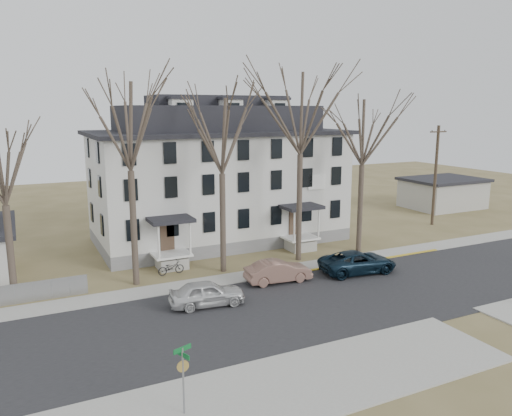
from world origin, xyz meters
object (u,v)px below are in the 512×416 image
car_silver (207,294)px  bicycle_left (171,268)px  tree_mid_left (222,131)px  tree_far_left (128,120)px  car_navy (358,262)px  tree_mid_right (363,128)px  street_sign (183,370)px  car_tan (278,272)px  tree_bungalow (1,162)px  tree_center (301,108)px  utility_pole_far (435,174)px  boarding_house (219,177)px

car_silver → bicycle_left: 6.16m
tree_mid_left → car_silver: 10.85m
tree_far_left → car_navy: (14.09, -4.37, -9.61)m
tree_mid_right → car_navy: (-3.41, -4.37, -8.86)m
bicycle_left → street_sign: street_sign is taller
tree_mid_right → bicycle_left: tree_mid_right is taller
bicycle_left → car_tan: bearing=-131.5°
tree_mid_left → tree_bungalow: (-13.00, 0.00, -1.48)m
car_navy → car_silver: bearing=101.4°
tree_center → bicycle_left: 14.25m
tree_mid_right → car_silver: tree_mid_right is taller
utility_pole_far → bicycle_left: (-26.99, -3.42, -4.43)m
utility_pole_far → tree_mid_left: bearing=-169.9°
bicycle_left → car_silver: bearing=178.7°
car_silver → street_sign: street_sign is taller
tree_mid_right → street_sign: tree_mid_right is taller
tree_bungalow → tree_mid_left: bearing=0.0°
boarding_house → car_silver: boarding_house is taller
car_silver → tree_mid_left: bearing=-24.1°
car_silver → car_navy: 11.33m
tree_mid_left → street_sign: 18.27m
tree_mid_left → tree_bungalow: size_ratio=1.18×
utility_pole_far → car_navy: bearing=-150.9°
utility_pole_far → tree_center: bearing=-166.5°
boarding_house → street_sign: size_ratio=7.70×
tree_mid_left → utility_pole_far: 24.33m
tree_mid_right → car_navy: bearing=-128.0°
tree_center → utility_pole_far: size_ratio=1.55×
street_sign → car_navy: bearing=13.7°
street_sign → bicycle_left: bearing=55.5°
tree_bungalow → bicycle_left: size_ratio=5.94×
tree_mid_left → tree_mid_right: (11.50, 0.00, 0.00)m
tree_center → car_silver: 14.86m
tree_bungalow → car_navy: bearing=-11.7°
boarding_house → tree_bungalow: 18.17m
tree_center → tree_mid_left: bearing=180.0°
utility_pole_far → street_sign: utility_pole_far is taller
tree_far_left → tree_mid_right: (17.50, 0.00, -0.74)m
tree_mid_left → utility_pole_far: size_ratio=1.34×
boarding_house → car_tan: size_ratio=4.82×
car_silver → car_tan: car_silver is taller
car_navy → tree_far_left: bearing=79.2°
tree_center → tree_bungalow: (-19.00, 0.00, -2.97)m
tree_far_left → tree_mid_right: size_ratio=1.08×
tree_center → utility_pole_far: bearing=13.5°
tree_mid_left → tree_mid_right: bearing=0.0°
boarding_house → car_navy: 14.29m
utility_pole_far → bicycle_left: 27.56m
tree_far_left → street_sign: 17.07m
car_silver → boarding_house: bearing=-17.9°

